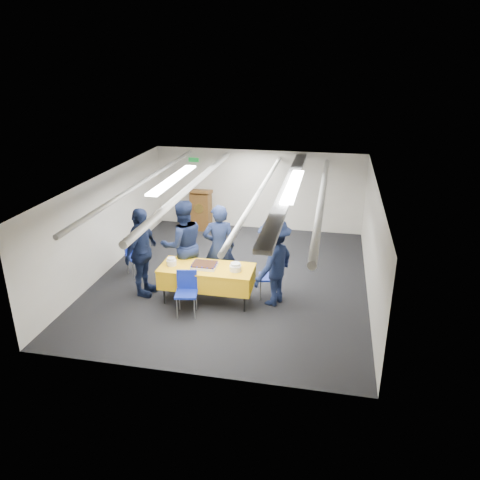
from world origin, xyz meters
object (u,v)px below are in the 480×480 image
sheet_cake (204,265)px  sailor_a (219,247)px  chair_near (187,288)px  sailor_b (183,245)px  sailor_d (274,262)px  podium (201,209)px  chair_right (273,273)px  chair_left (135,252)px  sailor_c (142,252)px  serving_table (207,276)px

sheet_cake → sailor_a: sailor_a is taller
chair_near → sailor_a: size_ratio=0.46×
sailor_b → sheet_cake: bearing=105.0°
sailor_b → sailor_d: (2.02, -0.35, -0.08)m
podium → sailor_b: (0.64, -3.60, 0.38)m
chair_right → chair_left: same height
sheet_cake → chair_left: size_ratio=0.59×
chair_near → sailor_c: bearing=153.8°
sheet_cake → sailor_a: size_ratio=0.27×
sailor_a → sailor_c: sailor_c is taller
chair_right → sailor_a: bearing=171.7°
serving_table → sailor_d: 1.40m
podium → sailor_d: 4.77m
sheet_cake → sailor_b: bearing=138.4°
chair_near → sailor_c: (-1.14, 0.56, 0.43)m
chair_near → sailor_c: 1.34m
chair_right → chair_left: 3.33m
sailor_b → sailor_d: size_ratio=1.09×
podium → sailor_b: size_ratio=0.63×
chair_left → sailor_d: size_ratio=0.48×
chair_near → serving_table: bearing=62.8°
sheet_cake → sailor_d: bearing=8.9°
podium → sailor_d: bearing=-56.1°
sailor_a → chair_left: bearing=-28.7°
serving_table → podium: size_ratio=1.53×
sheet_cake → serving_table: bearing=20.6°
chair_near → sailor_a: bearing=72.3°
chair_right → chair_left: (-3.29, 0.51, 0.00)m
sheet_cake → chair_near: size_ratio=0.59×
serving_table → chair_left: (-2.00, 0.97, -0.03)m
sheet_cake → sailor_d: sailor_d is taller
sailor_b → sailor_a: bearing=153.5°
serving_table → chair_near: 0.59m
serving_table → sailor_a: (0.10, 0.64, 0.39)m
podium → chair_near: (1.04, -4.67, -0.08)m
chair_left → sailor_c: bearing=-57.8°
chair_near → sailor_b: 1.23m
chair_left → podium: bearing=77.9°
podium → chair_near: size_ratio=1.44×
serving_table → chair_left: size_ratio=2.20×
podium → chair_near: podium is taller
serving_table → podium: 4.35m
chair_right → podium: bearing=125.3°
podium → chair_near: 4.79m
sheet_cake → chair_right: 1.45m
sailor_b → sailor_d: sailor_b is taller
chair_near → sailor_b: bearing=110.8°
chair_right → sailor_d: bearing=-80.3°
sailor_d → sheet_cake: bearing=-56.6°
sailor_b → sailor_c: size_ratio=1.03×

